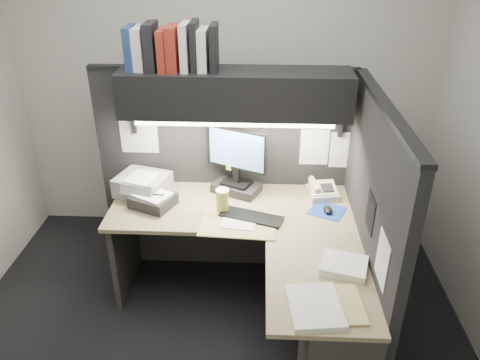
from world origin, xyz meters
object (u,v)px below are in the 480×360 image
Objects in this scene: overhead_shelf at (235,93)px; notebook_stack at (153,200)px; monitor at (236,168)px; coffee_cup at (222,201)px; keyboard at (251,217)px; telephone at (323,191)px; desk at (277,292)px; printer at (143,184)px.

notebook_stack is at bearing -159.86° from overhead_shelf.
coffee_cup is at bearing -81.66° from monitor.
monitor is 1.81× the size of notebook_stack.
coffee_cup is at bearing 177.06° from keyboard.
monitor reaches higher than keyboard.
monitor is at bearing 166.97° from telephone.
overhead_shelf is 0.97m from telephone.
coffee_cup is at bearing -170.72° from telephone.
overhead_shelf is at bearing 111.79° from desk.
overhead_shelf reaches higher than notebook_stack.
monitor reaches higher than notebook_stack.
coffee_cup is 0.65m from printer.
overhead_shelf is 0.57m from monitor.
notebook_stack is at bearing 148.21° from desk.
overhead_shelf is 5.55× the size of notebook_stack.
monitor reaches higher than coffee_cup.
overhead_shelf is 0.84m from keyboard.
keyboard is 0.23m from coffee_cup.
printer is 0.21m from notebook_stack.
printer reaches higher than telephone.
keyboard is at bearing -157.43° from telephone.
printer reaches higher than desk.
telephone is at bearing 19.12° from coffee_cup.
desk is 0.96m from monitor.
desk is at bearing -68.21° from overhead_shelf.
telephone is at bearing 50.76° from keyboard.
monitor is 2.38× the size of telephone.
printer is at bearing -177.25° from overhead_shelf.
coffee_cup reaches higher than keyboard.
coffee_cup reaches higher than desk.
desk is 0.53m from keyboard.
desk is 1.33m from overhead_shelf.
monitor is 0.71m from printer.
keyboard is at bearing -21.30° from coffee_cup.
desk is 1.27m from printer.
coffee_cup is at bearing 127.76° from desk.
printer is at bearing -151.43° from monitor.
monitor is at bearing 70.59° from overhead_shelf.
overhead_shelf reaches higher than monitor.
printer reaches higher than notebook_stack.
keyboard is at bearing 113.27° from desk.
printer is (-0.69, -0.05, -0.13)m from monitor.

